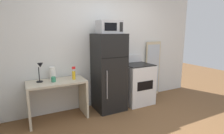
% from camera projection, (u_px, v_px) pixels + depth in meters
% --- Properties ---
extents(wall_back_white, '(5.00, 0.10, 2.60)m').
position_uv_depth(wall_back_white, '(104.00, 47.00, 3.99)').
color(wall_back_white, silver).
rests_on(wall_back_white, ground).
extents(desk, '(1.05, 0.53, 0.75)m').
position_uv_depth(desk, '(57.00, 93.00, 3.35)').
color(desk, beige).
rests_on(desk, ground).
extents(desk_lamp, '(0.14, 0.12, 0.35)m').
position_uv_depth(desk_lamp, '(40.00, 69.00, 3.18)').
color(desk_lamp, black).
rests_on(desk_lamp, desk).
extents(paper_towel_roll, '(0.11, 0.11, 0.24)m').
position_uv_depth(paper_towel_roll, '(53.00, 73.00, 3.39)').
color(paper_towel_roll, white).
rests_on(paper_towel_roll, desk).
extents(spray_bottle, '(0.06, 0.06, 0.25)m').
position_uv_depth(spray_bottle, '(74.00, 74.00, 3.40)').
color(spray_bottle, yellow).
rests_on(spray_bottle, desk).
extents(coffee_mug, '(0.08, 0.08, 0.09)m').
position_uv_depth(coffee_mug, '(53.00, 79.00, 3.24)').
color(coffee_mug, '#338C66').
rests_on(coffee_mug, desk).
extents(refrigerator, '(0.60, 0.62, 1.61)m').
position_uv_depth(refrigerator, '(109.00, 72.00, 3.74)').
color(refrigerator, black).
rests_on(refrigerator, ground).
extents(microwave, '(0.46, 0.35, 0.26)m').
position_uv_depth(microwave, '(109.00, 27.00, 3.54)').
color(microwave, '#B7B7BC').
rests_on(microwave, refrigerator).
extents(oven_range, '(0.65, 0.61, 1.10)m').
position_uv_depth(oven_range, '(137.00, 83.00, 4.14)').
color(oven_range, white).
rests_on(oven_range, ground).
extents(leaning_mirror, '(0.44, 0.03, 1.40)m').
position_uv_depth(leaning_mirror, '(153.00, 69.00, 4.61)').
color(leaning_mirror, '#C6B793').
rests_on(leaning_mirror, ground).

